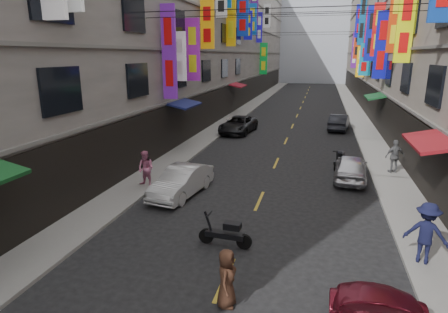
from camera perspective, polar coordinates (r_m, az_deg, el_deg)
The scene contains 19 objects.
sidewalk_left at distance 40.23m, azimuth 2.47°, elevation 6.65°, with size 2.00×90.00×0.12m, color slate.
sidewalk_right at distance 39.54m, azimuth 19.81°, elevation 5.61°, with size 2.00×90.00×0.12m, color slate.
building_row_left at distance 41.58m, azimuth -5.98°, elevation 19.89°, with size 10.14×90.00×19.00m.
building_row_right at distance 40.25m, azimuth 30.04°, elevation 18.19°, with size 10.14×90.00×19.00m.
haze_block at distance 89.07m, azimuth 13.69°, elevation 18.02°, with size 18.00×8.00×22.00m, color #A8AEBB.
shop_signage at distance 32.61m, azimuth 10.91°, elevation 20.22°, with size 14.00×55.00×12.05m.
street_awnings at distance 23.38m, azimuth 5.71°, elevation 7.63°, with size 13.99×35.20×0.41m.
overhead_cables at distance 27.14m, azimuth 10.28°, elevation 20.80°, with size 14.00×38.04×1.24m.
lane_markings at distance 36.49m, azimuth 10.76°, elevation 5.42°, with size 0.12×80.20×0.01m.
scooter_crossing at distance 12.43m, azimuth 0.28°, elevation -11.67°, with size 1.80×0.50×1.14m.
scooter_far_right at distance 21.62m, azimuth 17.16°, elevation -0.53°, with size 0.71×1.77×1.14m.
car_left_mid at distance 16.72m, azimuth -6.50°, elevation -3.78°, with size 1.37×3.93×1.29m, color silver.
car_left_far at distance 30.03m, azimuth 2.19°, elevation 4.86°, with size 2.18×4.74×1.32m, color black.
car_right_mid at distance 19.64m, azimuth 18.75°, elevation -1.59°, with size 1.54×3.83×1.30m, color silver.
car_right_far at distance 32.58m, azimuth 17.11°, elevation 5.02°, with size 1.40×4.02×1.33m, color #25262C.
pedestrian_lfar at distance 17.76m, azimuth -11.82°, elevation -1.82°, with size 0.81×0.56×1.67m, color #CB6B93.
pedestrian_rnear at distance 12.59m, azimuth 28.44°, elevation -10.20°, with size 1.20×0.62×1.86m, color black.
pedestrian_rfar at distance 21.26m, azimuth 24.57°, elevation 0.02°, with size 1.02×0.58×1.75m, color #5C5C5E.
pedestrian_crossing at distance 9.67m, azimuth 0.41°, elevation -18.05°, with size 0.74×0.51×1.52m, color #472A1C.
Camera 1 is at (2.28, 3.09, 6.07)m, focal length 30.00 mm.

